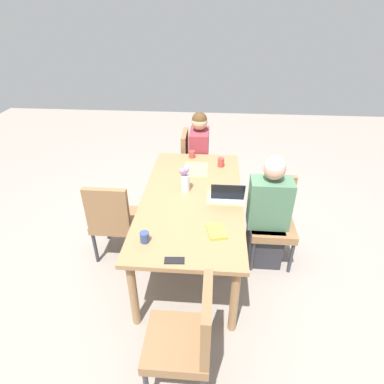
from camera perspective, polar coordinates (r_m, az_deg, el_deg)
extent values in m
plane|color=gray|center=(3.58, 0.00, -10.74)|extent=(10.00, 10.00, 0.00)
cube|color=#9E754C|center=(3.15, 0.00, -1.09)|extent=(1.98, 0.97, 0.04)
cylinder|color=#9E754C|center=(4.15, -4.64, 1.60)|extent=(0.07, 0.07, 0.69)
cylinder|color=#9E754C|center=(2.76, -10.40, -17.43)|extent=(0.07, 0.07, 0.69)
cylinder|color=#9E754C|center=(4.11, 6.64, 1.16)|extent=(0.07, 0.07, 0.69)
cylinder|color=#9E754C|center=(2.70, 7.53, -18.57)|extent=(0.07, 0.07, 0.69)
cube|color=olive|center=(4.40, 1.22, 4.49)|extent=(0.44, 0.44, 0.08)
cube|color=olive|center=(4.30, -1.29, 7.72)|extent=(0.42, 0.06, 0.45)
cylinder|color=#333338|center=(4.67, 3.65, 2.99)|extent=(0.04, 0.04, 0.37)
cylinder|color=#333338|center=(4.34, 3.54, 0.61)|extent=(0.04, 0.04, 0.37)
cylinder|color=#333338|center=(4.69, -1.00, 3.16)|extent=(0.04, 0.04, 0.37)
cylinder|color=#333338|center=(4.36, -1.46, 0.81)|extent=(0.04, 0.04, 0.37)
cube|color=#2D2D33|center=(4.44, 1.14, 2.01)|extent=(0.34, 0.36, 0.45)
cube|color=#93333D|center=(4.22, 1.21, 7.63)|extent=(0.40, 0.24, 0.50)
sphere|color=tan|center=(4.09, 1.27, 12.38)|extent=(0.20, 0.20, 0.20)
sphere|color=#51381E|center=(4.08, 1.28, 12.78)|extent=(0.19, 0.19, 0.19)
cube|color=olive|center=(3.36, 14.05, -6.12)|extent=(0.44, 0.44, 0.08)
cube|color=olive|center=(3.36, 14.19, -0.56)|extent=(0.06, 0.42, 0.45)
cylinder|color=#333338|center=(3.39, 17.20, -11.15)|extent=(0.04, 0.04, 0.37)
cylinder|color=#333338|center=(3.32, 10.70, -11.11)|extent=(0.04, 0.04, 0.37)
cylinder|color=#333338|center=(3.68, 16.14, -7.17)|extent=(0.04, 0.04, 0.37)
cylinder|color=#333338|center=(3.61, 10.20, -7.05)|extent=(0.04, 0.04, 0.37)
cube|color=#2D2D33|center=(3.46, 12.67, -8.53)|extent=(0.36, 0.34, 0.45)
cube|color=#4C7556|center=(3.18, 13.64, -1.94)|extent=(0.24, 0.40, 0.50)
sphere|color=tan|center=(3.00, 14.52, 3.98)|extent=(0.20, 0.20, 0.20)
sphere|color=beige|center=(2.99, 14.59, 4.49)|extent=(0.19, 0.19, 0.19)
cube|color=olive|center=(2.39, -2.61, -25.21)|extent=(0.44, 0.44, 0.08)
cube|color=olive|center=(2.16, 2.60, -21.67)|extent=(0.42, 0.06, 0.45)
cylinder|color=#333338|center=(2.70, -6.36, -24.10)|extent=(0.04, 0.04, 0.37)
cylinder|color=#333338|center=(2.67, 2.50, -24.73)|extent=(0.04, 0.04, 0.37)
cube|color=olive|center=(3.45, -13.41, -4.90)|extent=(0.44, 0.44, 0.08)
cube|color=olive|center=(3.15, -14.93, -3.03)|extent=(0.06, 0.42, 0.45)
cylinder|color=#333338|center=(3.78, -14.97, -5.77)|extent=(0.04, 0.04, 0.37)
cylinder|color=#333338|center=(3.68, -9.33, -6.17)|extent=(0.04, 0.04, 0.37)
cylinder|color=#333338|center=(3.50, -16.82, -9.48)|extent=(0.04, 0.04, 0.37)
cylinder|color=#333338|center=(3.39, -10.72, -10.05)|extent=(0.04, 0.04, 0.37)
cylinder|color=silver|center=(3.18, -1.20, 1.54)|extent=(0.09, 0.09, 0.17)
sphere|color=#B27AC6|center=(3.12, -1.22, 3.65)|extent=(0.05, 0.05, 0.05)
cylinder|color=#477A3D|center=(3.13, -1.22, 3.29)|extent=(0.01, 0.01, 0.04)
sphere|color=#B27AC6|center=(3.10, -1.05, 4.04)|extent=(0.07, 0.07, 0.07)
cylinder|color=#477A3D|center=(3.12, -1.04, 3.48)|extent=(0.01, 0.01, 0.07)
sphere|color=#B27AC6|center=(3.12, -1.08, 4.48)|extent=(0.05, 0.05, 0.05)
cylinder|color=#477A3D|center=(3.14, -1.07, 3.82)|extent=(0.01, 0.01, 0.08)
sphere|color=#B27AC6|center=(3.11, -1.75, 3.77)|extent=(0.06, 0.06, 0.06)
cylinder|color=#477A3D|center=(3.12, -1.74, 3.33)|extent=(0.01, 0.01, 0.05)
cube|color=#9EBC66|center=(3.63, 0.66, 4.05)|extent=(0.36, 0.26, 0.00)
cube|color=#9EBC66|center=(3.13, 5.98, -1.06)|extent=(0.27, 0.37, 0.00)
cube|color=silver|center=(3.12, 6.26, -0.91)|extent=(0.22, 0.32, 0.02)
cube|color=black|center=(3.00, 6.39, -0.04)|extent=(0.07, 0.31, 0.19)
cylinder|color=#AD3D38|center=(3.90, 0.01, 6.73)|extent=(0.08, 0.08, 0.08)
cylinder|color=#AD3D38|center=(3.70, 5.17, 5.30)|extent=(0.07, 0.07, 0.10)
cylinder|color=#33477A|center=(2.59, -8.44, -7.95)|extent=(0.07, 0.07, 0.09)
cube|color=gold|center=(2.67, 4.33, -7.02)|extent=(0.23, 0.18, 0.02)
cube|color=black|center=(2.42, -3.15, -12.08)|extent=(0.08, 0.15, 0.01)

